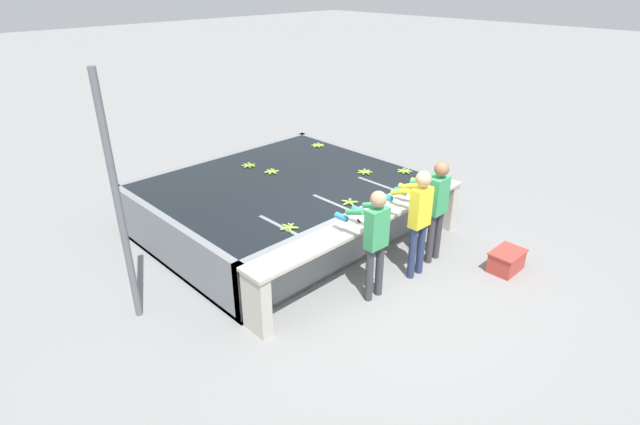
{
  "coord_description": "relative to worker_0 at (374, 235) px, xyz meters",
  "views": [
    {
      "loc": [
        -5.0,
        -3.91,
        4.09
      ],
      "look_at": [
        0.0,
        1.23,
        0.61
      ],
      "focal_mm": 28.0,
      "sensor_mm": 36.0,
      "label": 1
    }
  ],
  "objects": [
    {
      "name": "banana_bunch_ledge_1",
      "position": [
        2.29,
        0.5,
        -0.05
      ],
      "size": [
        0.25,
        0.25,
        0.08
      ],
      "color": "#9EC642",
      "rests_on": "work_ledge"
    },
    {
      "name": "banana_bunch_floating_1",
      "position": [
        1.77,
        1.71,
        -0.06
      ],
      "size": [
        0.27,
        0.28,
        0.08
      ],
      "color": "#8CB738",
      "rests_on": "wash_tank"
    },
    {
      "name": "banana_bunch_ledge_0",
      "position": [
        1.71,
        0.42,
        -0.05
      ],
      "size": [
        0.22,
        0.22,
        0.08
      ],
      "color": "#9EC642",
      "rests_on": "work_ledge"
    },
    {
      "name": "crate",
      "position": [
        1.96,
        -0.99,
        -0.79
      ],
      "size": [
        0.55,
        0.39,
        0.32
      ],
      "color": "#B73D33",
      "rests_on": "ground"
    },
    {
      "name": "worker_2",
      "position": [
        1.42,
        0.0,
        0.02
      ],
      "size": [
        0.41,
        0.71,
        1.63
      ],
      "color": "#38383D",
      "rests_on": "ground"
    },
    {
      "name": "banana_bunch_floating_6",
      "position": [
        2.21,
        3.37,
        -0.06
      ],
      "size": [
        0.28,
        0.28,
        0.08
      ],
      "color": "#9EC642",
      "rests_on": "wash_tank"
    },
    {
      "name": "worker_1",
      "position": [
        0.87,
        -0.07,
        0.04
      ],
      "size": [
        0.42,
        0.72,
        1.65
      ],
      "color": "navy",
      "rests_on": "ground"
    },
    {
      "name": "banana_bunch_floating_0",
      "position": [
        0.5,
        3.41,
        -0.06
      ],
      "size": [
        0.28,
        0.28,
        0.08
      ],
      "color": "#75A333",
      "rests_on": "wash_tank"
    },
    {
      "name": "banana_bunch_floating_2",
      "position": [
        0.63,
        1.03,
        -0.06
      ],
      "size": [
        0.27,
        0.28,
        0.08
      ],
      "color": "#93BC3D",
      "rests_on": "wash_tank"
    },
    {
      "name": "ground_plane",
      "position": [
        0.46,
        0.27,
        -0.95
      ],
      "size": [
        80.0,
        80.0,
        0.0
      ],
      "primitive_type": "plane",
      "color": "gray",
      "rests_on": "ground"
    },
    {
      "name": "banana_bunch_floating_3",
      "position": [
        0.6,
        2.88,
        -0.06
      ],
      "size": [
        0.26,
        0.28,
        0.08
      ],
      "color": "#93BC3D",
      "rests_on": "wash_tank"
    },
    {
      "name": "wash_tank",
      "position": [
        0.46,
        2.49,
        -0.52
      ],
      "size": [
        4.32,
        3.56,
        0.88
      ],
      "color": "gray",
      "rests_on": "ground"
    },
    {
      "name": "banana_bunch_floating_5",
      "position": [
        -0.58,
        1.05,
        -0.06
      ],
      "size": [
        0.28,
        0.27,
        0.08
      ],
      "color": "#93BC3D",
      "rests_on": "wash_tank"
    },
    {
      "name": "banana_bunch_floating_4",
      "position": [
        2.31,
        1.25,
        -0.06
      ],
      "size": [
        0.27,
        0.28,
        0.08
      ],
      "color": "#93BC3D",
      "rests_on": "wash_tank"
    },
    {
      "name": "worker_0",
      "position": [
        0.0,
        0.0,
        0.0
      ],
      "size": [
        0.42,
        0.72,
        1.6
      ],
      "color": "#38383D",
      "rests_on": "ground"
    },
    {
      "name": "support_post_left",
      "position": [
        -2.53,
        1.86,
        0.65
      ],
      "size": [
        0.09,
        0.09,
        3.2
      ],
      "color": "slate",
      "rests_on": "ground"
    },
    {
      "name": "work_ledge",
      "position": [
        0.46,
        0.5,
        -0.33
      ],
      "size": [
        4.32,
        0.45,
        0.88
      ],
      "color": "#B7B2A3",
      "rests_on": "ground"
    },
    {
      "name": "knife_0",
      "position": [
        0.3,
        0.57,
        -0.07
      ],
      "size": [
        0.19,
        0.32,
        0.02
      ],
      "color": "silver",
      "rests_on": "work_ledge"
    }
  ]
}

